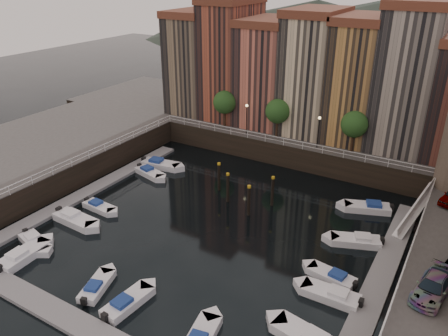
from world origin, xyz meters
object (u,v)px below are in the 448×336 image
Objects in this scene: boat_left_0 at (35,242)px; boat_left_2 at (99,207)px; gangway at (417,208)px; boat_left_1 at (75,219)px; car_c at (432,288)px; mooring_pilings at (242,189)px.

boat_left_2 is (0.33, 7.84, -0.01)m from boat_left_0.
gangway is 1.56× the size of boat_left_1.
car_c reaches higher than gangway.
boat_left_2 is (-12.37, -9.12, -1.33)m from mooring_pilings.
car_c is (20.09, -9.45, 2.04)m from mooring_pilings.
car_c is (32.46, -0.33, 3.37)m from boat_left_2.
boat_left_1 is 1.26× the size of boat_left_2.
gangway is 37.05m from boat_left_0.
boat_left_0 reaches higher than boat_left_2.
boat_left_1 is (0.21, 4.65, 0.07)m from boat_left_0.
boat_left_1 reaches higher than boat_left_2.
boat_left_0 is 0.92× the size of car_c.
mooring_pilings is 21.23m from boat_left_0.
boat_left_0 is (-29.81, -21.95, -1.58)m from gangway.
gangway is 14.86m from car_c.
car_c is (32.79, 7.51, 3.36)m from boat_left_0.
gangway is at bearing 16.28° from mooring_pilings.
car_c is (2.99, -14.44, 1.78)m from gangway.
mooring_pilings is at bearing 67.33° from boat_left_0.
boat_left_0 is at bearing -89.85° from boat_left_1.
boat_left_2 is 32.64m from car_c.
boat_left_1 is (-29.60, -17.30, -1.51)m from gangway.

